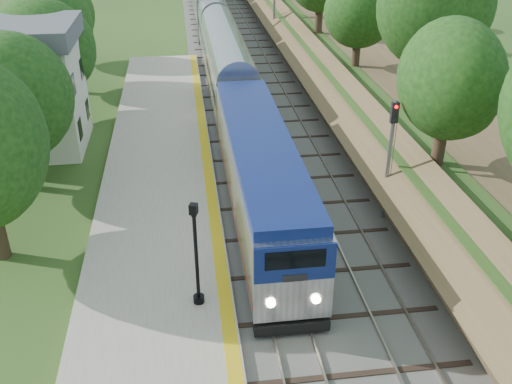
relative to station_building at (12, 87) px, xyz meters
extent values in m
cube|color=#4C4944|center=(16.00, 30.00, -4.03)|extent=(9.50, 170.00, 0.12)
cube|color=gray|center=(13.28, 30.00, -3.89)|extent=(0.08, 170.00, 0.16)
cube|color=gray|center=(14.72, 30.00, -3.89)|extent=(0.08, 170.00, 0.16)
cube|color=gray|center=(17.28, 30.00, -3.89)|extent=(0.08, 170.00, 0.16)
cube|color=gray|center=(18.72, 30.00, -3.89)|extent=(0.08, 170.00, 0.16)
cube|color=#9F9480|center=(8.80, -14.00, -3.90)|extent=(6.40, 68.00, 0.38)
cube|color=gold|center=(11.65, -14.00, -3.70)|extent=(0.55, 68.00, 0.01)
cube|color=brown|center=(25.50, 30.00, -2.59)|extent=(9.00, 170.00, 3.00)
cube|color=brown|center=(21.60, 30.00, -2.79)|extent=(4.47, 170.00, 4.54)
cube|color=white|center=(0.00, 0.00, -0.69)|extent=(8.00, 6.00, 6.80)
cube|color=#56585E|center=(0.00, 0.00, 3.31)|extent=(8.60, 6.60, 1.20)
cube|color=black|center=(4.01, -1.80, -2.29)|extent=(0.05, 1.10, 1.30)
cube|color=black|center=(4.01, 1.80, -2.29)|extent=(0.05, 1.10, 1.30)
cube|color=black|center=(4.01, -1.80, 0.51)|extent=(0.05, 1.10, 1.30)
cube|color=black|center=(4.01, 1.80, 0.51)|extent=(0.05, 1.10, 1.30)
cylinder|color=slate|center=(12.50, 25.00, -0.99)|extent=(0.24, 0.24, 6.20)
cylinder|color=slate|center=(20.50, 25.00, -0.99)|extent=(0.24, 0.24, 6.20)
cylinder|color=#332316|center=(2.00, -4.00, -2.86)|extent=(0.60, 0.60, 2.45)
sphere|color=#12370F|center=(2.00, -4.00, 0.46)|extent=(5.32, 5.32, 5.32)
cylinder|color=#332316|center=(2.00, 12.00, -2.86)|extent=(0.60, 0.60, 2.45)
sphere|color=#12370F|center=(2.00, 12.00, 0.46)|extent=(5.32, 5.32, 5.32)
cube|color=black|center=(14.00, -10.92, -3.51)|extent=(2.72, 17.03, 0.59)
cube|color=#B7BAC1|center=(14.00, -10.92, -1.54)|extent=(2.96, 17.74, 3.35)
cube|color=navy|center=(14.00, -10.92, 0.35)|extent=(2.84, 17.03, 0.43)
cube|color=navy|center=(14.00, -19.82, -0.61)|extent=(2.93, 0.10, 1.48)
cube|color=black|center=(14.00, -19.86, -0.41)|extent=(2.17, 0.06, 0.74)
cube|color=#A61510|center=(14.00, -10.92, -2.68)|extent=(2.98, 17.39, 0.10)
cube|color=#B7BAC1|center=(14.00, 8.40, -1.89)|extent=(2.96, 19.71, 3.84)
cube|color=#B7BAC1|center=(14.00, 28.72, -1.89)|extent=(2.96, 19.71, 3.84)
cylinder|color=black|center=(10.59, -17.66, -3.56)|extent=(0.45, 0.45, 0.31)
cylinder|color=black|center=(10.59, -17.66, -1.57)|extent=(0.14, 0.14, 3.97)
cube|color=black|center=(10.59, -17.66, 0.61)|extent=(0.36, 0.36, 0.41)
cube|color=silver|center=(10.59, -17.66, 0.61)|extent=(0.26, 0.26, 0.31)
cylinder|color=slate|center=(20.20, -11.82, -0.82)|extent=(0.18, 0.18, 6.29)
cube|color=black|center=(20.20, -11.82, 1.71)|extent=(0.35, 0.22, 1.01)
cylinder|color=#FF0C0C|center=(20.20, -11.95, 1.71)|extent=(0.16, 0.06, 0.16)
camera|label=1|loc=(10.49, -35.83, 11.11)|focal=40.00mm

